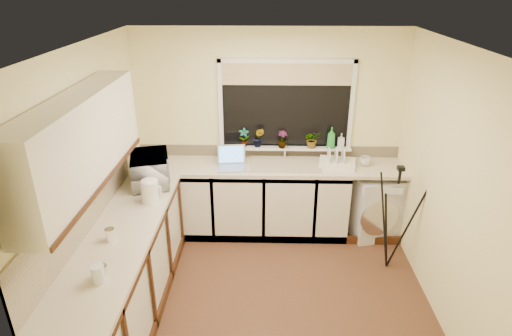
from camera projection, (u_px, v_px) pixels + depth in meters
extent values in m
plane|color=brown|center=(267.00, 293.00, 4.38)|extent=(3.20, 3.20, 0.00)
plane|color=white|center=(271.00, 46.00, 3.38)|extent=(3.20, 3.20, 0.00)
plane|color=#FFF3AA|center=(269.00, 131.00, 5.25)|extent=(3.20, 0.00, 3.20)
plane|color=#FFF3AA|center=(269.00, 299.00, 2.51)|extent=(3.20, 0.00, 3.20)
plane|color=#FFF3AA|center=(93.00, 183.00, 3.92)|extent=(0.00, 3.00, 3.00)
plane|color=#FFF3AA|center=(448.00, 187.00, 3.84)|extent=(0.00, 3.00, 3.00)
cube|color=silver|center=(242.00, 200.00, 5.31)|extent=(2.55, 0.60, 0.86)
cube|color=silver|center=(127.00, 276.00, 3.96)|extent=(0.54, 2.40, 0.86)
cube|color=beige|center=(268.00, 167.00, 5.12)|extent=(3.20, 0.60, 0.04)
cube|color=beige|center=(121.00, 234.00, 3.78)|extent=(0.60, 2.40, 0.04)
cube|color=silver|center=(81.00, 142.00, 3.27)|extent=(0.28, 1.90, 0.70)
cube|color=beige|center=(84.00, 209.00, 3.68)|extent=(0.02, 2.40, 0.45)
cube|color=beige|center=(268.00, 151.00, 5.34)|extent=(3.20, 0.02, 0.14)
cube|color=black|center=(286.00, 105.00, 5.10)|extent=(1.50, 0.02, 1.00)
cube|color=tan|center=(287.00, 74.00, 4.92)|extent=(1.50, 0.02, 0.25)
cube|color=white|center=(285.00, 148.00, 5.26)|extent=(1.60, 0.14, 0.03)
cube|color=tan|center=(285.00, 164.00, 5.10)|extent=(0.82, 0.46, 0.03)
cylinder|color=silver|center=(285.00, 150.00, 5.22)|extent=(0.03, 0.03, 0.24)
cube|color=silver|center=(374.00, 204.00, 5.27)|extent=(0.67, 0.66, 0.79)
cube|color=#9C9BA3|center=(232.00, 168.00, 5.00)|extent=(0.35, 0.27, 0.02)
cube|color=#5DA5FD|center=(231.00, 154.00, 5.09)|extent=(0.33, 0.11, 0.22)
cylinder|color=white|center=(150.00, 192.00, 4.22)|extent=(0.17, 0.17, 0.23)
cube|color=white|center=(337.00, 163.00, 5.08)|extent=(0.47, 0.38, 0.06)
cylinder|color=silver|center=(98.00, 274.00, 3.13)|extent=(0.10, 0.10, 0.14)
cylinder|color=white|center=(110.00, 235.00, 3.63)|extent=(0.08, 0.08, 0.11)
imported|color=white|center=(150.00, 169.00, 4.62)|extent=(0.52, 0.65, 0.32)
imported|color=#999999|center=(244.00, 138.00, 5.21)|extent=(0.13, 0.09, 0.23)
imported|color=#999999|center=(259.00, 137.00, 5.20)|extent=(0.15, 0.13, 0.24)
imported|color=#999999|center=(282.00, 139.00, 5.18)|extent=(0.14, 0.14, 0.21)
imported|color=#999999|center=(312.00, 139.00, 5.18)|extent=(0.23, 0.21, 0.21)
imported|color=green|center=(331.00, 138.00, 5.16)|extent=(0.11, 0.12, 0.26)
imported|color=#999999|center=(341.00, 140.00, 5.20)|extent=(0.09, 0.09, 0.17)
imported|color=beige|center=(365.00, 161.00, 5.08)|extent=(0.14, 0.14, 0.10)
imported|color=beige|center=(101.00, 272.00, 3.18)|extent=(0.13, 0.13, 0.10)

